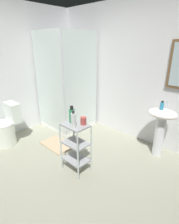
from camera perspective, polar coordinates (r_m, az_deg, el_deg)
name	(u,v)px	position (r m, az deg, el deg)	size (l,w,h in m)	color
ground_plane	(59,181)	(2.68, -9.64, -20.77)	(4.20, 4.20, 0.02)	gray
wall_back	(136,73)	(3.45, 14.62, 11.87)	(4.20, 0.14, 2.50)	white
shower_stall	(67,107)	(3.93, -7.15, 1.57)	(0.92, 0.92, 2.00)	white
pedestal_sink	(161,123)	(3.07, 21.88, -3.33)	(0.46, 0.37, 0.81)	white
sink_faucet	(167,105)	(3.08, 23.44, 2.14)	(0.03, 0.03, 0.10)	silver
toilet	(7,128)	(3.63, -24.97, -4.64)	(0.37, 0.49, 0.76)	white
storage_cart	(76,144)	(2.57, -4.43, -10.13)	(0.38, 0.28, 0.74)	silver
hand_soap_bottle	(162,106)	(2.96, 22.11, 1.86)	(0.06, 0.06, 0.14)	#389ED1
body_wash_bottle_green	(72,115)	(2.46, -5.64, -1.07)	(0.08, 0.08, 0.24)	#308E5A
lotion_bottle_white	(73,120)	(2.32, -5.15, -2.48)	(0.07, 0.07, 0.23)	white
rinse_cup	(83,121)	(2.41, -1.96, -2.84)	(0.08, 0.08, 0.10)	#B24742
bath_mat	(57,144)	(3.43, -10.21, -10.11)	(0.60, 0.40, 0.02)	tan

